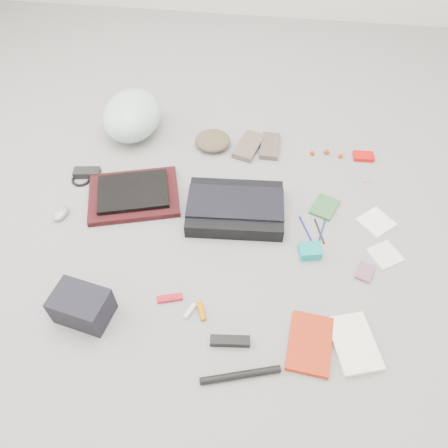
# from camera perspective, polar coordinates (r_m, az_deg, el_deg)

# --- Properties ---
(ground_plane) EXTENTS (4.00, 4.00, 0.00)m
(ground_plane) POSITION_cam_1_polar(r_m,az_deg,el_deg) (1.91, 0.00, -0.95)
(ground_plane) COLOR gray
(messenger_bag) EXTENTS (0.44, 0.33, 0.07)m
(messenger_bag) POSITION_cam_1_polar(r_m,az_deg,el_deg) (1.95, 1.48, 2.03)
(messenger_bag) COLOR black
(messenger_bag) RESTS_ON ground_plane
(bag_flap) EXTENTS (0.44, 0.22, 0.01)m
(bag_flap) POSITION_cam_1_polar(r_m,az_deg,el_deg) (1.91, 1.51, 2.84)
(bag_flap) COLOR black
(bag_flap) RESTS_ON messenger_bag
(laptop_sleeve) EXTENTS (0.48, 0.41, 0.03)m
(laptop_sleeve) POSITION_cam_1_polar(r_m,az_deg,el_deg) (2.07, -11.68, 3.71)
(laptop_sleeve) COLOR #340D10
(laptop_sleeve) RESTS_ON ground_plane
(laptop) EXTENTS (0.37, 0.31, 0.02)m
(laptop) POSITION_cam_1_polar(r_m,az_deg,el_deg) (2.05, -11.79, 4.18)
(laptop) COLOR black
(laptop) RESTS_ON laptop_sleeve
(bike_helmet) EXTENTS (0.31, 0.38, 0.22)m
(bike_helmet) POSITION_cam_1_polar(r_m,az_deg,el_deg) (2.36, -11.92, 13.71)
(bike_helmet) COLOR silver
(bike_helmet) RESTS_ON ground_plane
(beanie) EXTENTS (0.18, 0.18, 0.06)m
(beanie) POSITION_cam_1_polar(r_m,az_deg,el_deg) (2.28, -1.48, 10.82)
(beanie) COLOR brown
(beanie) RESTS_ON ground_plane
(mitten_left) EXTENTS (0.16, 0.23, 0.03)m
(mitten_left) POSITION_cam_1_polar(r_m,az_deg,el_deg) (2.28, 3.24, 10.11)
(mitten_left) COLOR #695850
(mitten_left) RESTS_ON ground_plane
(mitten_right) EXTENTS (0.10, 0.19, 0.03)m
(mitten_right) POSITION_cam_1_polar(r_m,az_deg,el_deg) (2.29, 6.02, 10.09)
(mitten_right) COLOR brown
(mitten_right) RESTS_ON ground_plane
(power_brick) EXTENTS (0.13, 0.07, 0.03)m
(power_brick) POSITION_cam_1_polar(r_m,az_deg,el_deg) (2.23, -17.47, 6.42)
(power_brick) COLOR black
(power_brick) RESTS_ON ground_plane
(cable_coil) EXTENTS (0.10, 0.10, 0.01)m
(cable_coil) POSITION_cam_1_polar(r_m,az_deg,el_deg) (2.22, -18.15, 5.56)
(cable_coil) COLOR black
(cable_coil) RESTS_ON ground_plane
(mouse) EXTENTS (0.07, 0.10, 0.03)m
(mouse) POSITION_cam_1_polar(r_m,az_deg,el_deg) (2.08, -20.55, 1.31)
(mouse) COLOR #9796A4
(mouse) RESTS_ON ground_plane
(camera_bag) EXTENTS (0.22, 0.18, 0.13)m
(camera_bag) POSITION_cam_1_polar(r_m,az_deg,el_deg) (1.71, -18.05, -10.16)
(camera_bag) COLOR black
(camera_bag) RESTS_ON ground_plane
(multitool) EXTENTS (0.10, 0.06, 0.02)m
(multitool) POSITION_cam_1_polar(r_m,az_deg,el_deg) (1.73, -7.09, -9.60)
(multitool) COLOR maroon
(multitool) RESTS_ON ground_plane
(toiletry_tube_white) EXTENTS (0.04, 0.07, 0.02)m
(toiletry_tube_white) POSITION_cam_1_polar(r_m,az_deg,el_deg) (1.69, -4.50, -11.27)
(toiletry_tube_white) COLOR white
(toiletry_tube_white) RESTS_ON ground_plane
(toiletry_tube_orange) EXTENTS (0.05, 0.08, 0.02)m
(toiletry_tube_orange) POSITION_cam_1_polar(r_m,az_deg,el_deg) (1.69, -2.97, -11.30)
(toiletry_tube_orange) COLOR #CB6702
(toiletry_tube_orange) RESTS_ON ground_plane
(u_lock) EXTENTS (0.15, 0.05, 0.03)m
(u_lock) POSITION_cam_1_polar(r_m,az_deg,el_deg) (1.63, 0.80, -15.04)
(u_lock) COLOR black
(u_lock) RESTS_ON ground_plane
(bike_pump) EXTENTS (0.28, 0.11, 0.03)m
(bike_pump) POSITION_cam_1_polar(r_m,az_deg,el_deg) (1.58, 2.15, -19.10)
(bike_pump) COLOR black
(bike_pump) RESTS_ON ground_plane
(book_red) EXTENTS (0.17, 0.24, 0.02)m
(book_red) POSITION_cam_1_polar(r_m,az_deg,el_deg) (1.66, 11.14, -15.05)
(book_red) COLOR red
(book_red) RESTS_ON ground_plane
(book_white) EXTENTS (0.21, 0.26, 0.02)m
(book_white) POSITION_cam_1_polar(r_m,az_deg,el_deg) (1.69, 16.58, -14.72)
(book_white) COLOR white
(book_white) RESTS_ON ground_plane
(notepad) EXTENTS (0.14, 0.16, 0.02)m
(notepad) POSITION_cam_1_polar(r_m,az_deg,el_deg) (2.04, 12.98, 2.18)
(notepad) COLOR #326A35
(notepad) RESTS_ON ground_plane
(pen_blue) EXTENTS (0.06, 0.13, 0.01)m
(pen_blue) POSITION_cam_1_polar(r_m,az_deg,el_deg) (1.95, 10.58, -0.55)
(pen_blue) COLOR #13139D
(pen_blue) RESTS_ON ground_plane
(pen_black) EXTENTS (0.05, 0.13, 0.01)m
(pen_black) POSITION_cam_1_polar(r_m,az_deg,el_deg) (1.95, 12.36, -0.91)
(pen_black) COLOR black
(pen_black) RESTS_ON ground_plane
(pen_navy) EXTENTS (0.04, 0.14, 0.01)m
(pen_navy) POSITION_cam_1_polar(r_m,az_deg,el_deg) (1.95, 12.62, -1.07)
(pen_navy) COLOR navy
(pen_navy) RESTS_ON ground_plane
(accordion_wallet) EXTENTS (0.10, 0.09, 0.04)m
(accordion_wallet) POSITION_cam_1_polar(r_m,az_deg,el_deg) (1.85, 11.15, -3.49)
(accordion_wallet) COLOR #0FA6A3
(accordion_wallet) RESTS_ON ground_plane
(card_deck) EXTENTS (0.09, 0.10, 0.02)m
(card_deck) POSITION_cam_1_polar(r_m,az_deg,el_deg) (1.86, 17.93, -5.99)
(card_deck) COLOR #915B7C
(card_deck) RESTS_ON ground_plane
(napkin_top) EXTENTS (0.18, 0.18, 0.01)m
(napkin_top) POSITION_cam_1_polar(r_m,az_deg,el_deg) (2.05, 19.28, 0.27)
(napkin_top) COLOR white
(napkin_top) RESTS_ON ground_plane
(napkin_bottom) EXTENTS (0.16, 0.16, 0.01)m
(napkin_bottom) POSITION_cam_1_polar(r_m,az_deg,el_deg) (1.95, 20.29, -3.80)
(napkin_bottom) COLOR silver
(napkin_bottom) RESTS_ON ground_plane
(lollipop_a) EXTENTS (0.02, 0.02, 0.02)m
(lollipop_a) POSITION_cam_1_polar(r_m,az_deg,el_deg) (2.28, 11.46, 9.07)
(lollipop_a) COLOR red
(lollipop_a) RESTS_ON ground_plane
(lollipop_b) EXTENTS (0.03, 0.03, 0.03)m
(lollipop_b) POSITION_cam_1_polar(r_m,az_deg,el_deg) (2.30, 13.26, 9.17)
(lollipop_b) COLOR #A6311A
(lollipop_b) RESTS_ON ground_plane
(lollipop_c) EXTENTS (0.02, 0.02, 0.02)m
(lollipop_c) POSITION_cam_1_polar(r_m,az_deg,el_deg) (2.30, 14.96, 8.61)
(lollipop_c) COLOR red
(lollipop_c) RESTS_ON ground_plane
(altoids_tin) EXTENTS (0.10, 0.07, 0.02)m
(altoids_tin) POSITION_cam_1_polar(r_m,az_deg,el_deg) (2.33, 17.75, 8.41)
(altoids_tin) COLOR red
(altoids_tin) RESTS_ON ground_plane
(stamp_sheet) EXTENTS (0.05, 0.06, 0.00)m
(stamp_sheet) POSITION_cam_1_polar(r_m,az_deg,el_deg) (2.23, 18.07, 5.70)
(stamp_sheet) COLOR #A47E92
(stamp_sheet) RESTS_ON ground_plane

